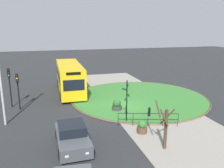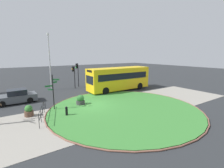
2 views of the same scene
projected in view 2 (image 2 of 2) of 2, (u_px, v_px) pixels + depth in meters
ground at (92, 106)px, 16.88m from camera, size 120.00×120.00×0.00m
sidewalk_paving at (103, 112)px, 15.07m from camera, size 32.00×7.54×0.02m
grass_island at (124, 108)px, 15.98m from camera, size 14.32×14.32×0.10m
grass_kerb_ring at (124, 108)px, 15.98m from camera, size 14.63×14.63×0.11m
signpost_directional at (53, 90)px, 15.28m from camera, size 1.27×0.67×3.46m
bollard_foreground at (67, 111)px, 14.00m from camera, size 0.21×0.21×0.88m
railing_grass_edge at (42, 109)px, 13.75m from camera, size 1.41×4.44×1.07m
bus_yellow at (119, 78)px, 23.80m from camera, size 9.54×2.74×3.34m
car_near_lane at (16, 97)px, 17.76m from camera, size 4.17×2.00×1.51m
traffic_light_near at (74, 72)px, 25.12m from camera, size 0.49×0.29×3.42m
traffic_light_far at (77, 70)px, 26.24m from camera, size 0.49×0.29×3.80m
lamppost_tall at (50, 60)px, 23.61m from camera, size 0.32×0.32×8.21m
planter_near_signpost at (29, 111)px, 13.99m from camera, size 0.74×0.74×1.00m
planter_kerbside at (80, 101)px, 17.03m from camera, size 0.90×0.90×1.10m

